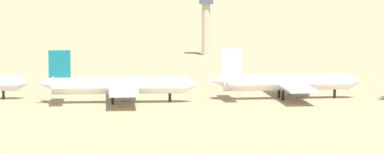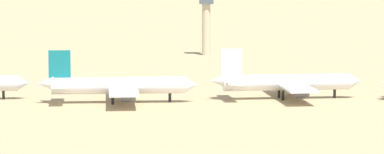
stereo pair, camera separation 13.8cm
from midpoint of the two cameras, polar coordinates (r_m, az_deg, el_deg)
The scene contains 4 objects.
ground at distance 299.53m, azimuth -3.45°, elevation -1.00°, with size 4000.00×4000.00×0.00m, color tan.
parked_jet_teal_3 at distance 285.96m, azimuth -3.84°, elevation -0.44°, with size 41.10×34.49×13.59m.
parked_jet_white_4 at distance 294.33m, azimuth 4.76°, elevation -0.27°, with size 40.55×34.19×13.39m.
control_tower at distance 423.45m, azimuth 0.71°, elevation 3.15°, with size 5.20×5.20×24.94m.
Camera 1 is at (5.58, -297.15, 37.18)m, focal length 104.85 mm.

